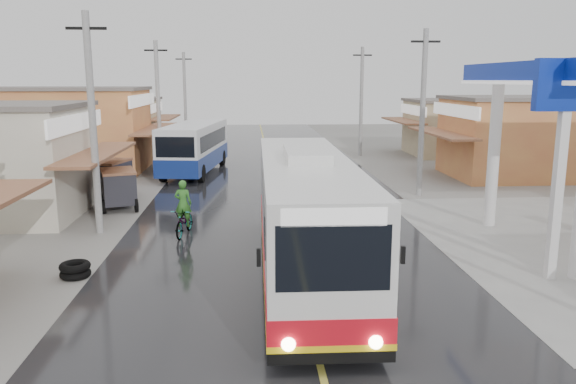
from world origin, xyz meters
name	(u,v)px	position (x,y,z in m)	size (l,w,h in m)	color
ground	(312,333)	(0.00, 0.00, 0.00)	(120.00, 120.00, 0.00)	slate
road	(278,197)	(0.00, 15.00, 0.01)	(12.00, 90.00, 0.02)	black
centre_line	(278,197)	(0.00, 15.00, 0.02)	(0.15, 90.00, 0.01)	#D8CC4C
shopfronts_left	(28,189)	(-13.00, 18.00, 0.00)	(11.00, 44.00, 5.20)	tan
utility_poles_left	(137,195)	(-7.00, 16.00, 0.00)	(1.60, 50.00, 8.00)	gray
utility_poles_right	(418,195)	(7.00, 15.00, 0.00)	(1.60, 36.00, 8.00)	gray
coach_bus	(305,215)	(0.24, 3.92, 1.79)	(2.82, 11.93, 3.71)	silver
second_bus	(195,147)	(-4.70, 22.58, 1.62)	(3.64, 9.30, 3.00)	silver
cyclist	(184,217)	(-3.78, 8.39, 0.69)	(0.99, 2.03, 2.10)	black
tricycle_near	(118,187)	(-7.17, 12.97, 1.00)	(2.12, 2.46, 1.76)	#26262D
tricycle_far	(110,176)	(-8.18, 15.69, 1.02)	(2.04, 2.63, 1.79)	#26262D
tyre_stack	(75,270)	(-6.45, 4.10, 0.23)	(0.89, 0.89, 0.45)	black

